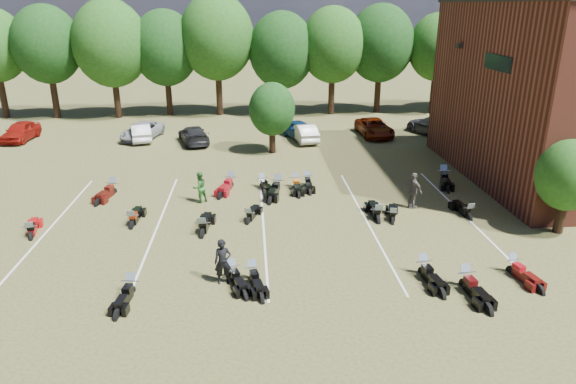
{
  "coord_description": "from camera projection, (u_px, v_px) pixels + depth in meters",
  "views": [
    {
      "loc": [
        -3.46,
        -19.59,
        9.85
      ],
      "look_at": [
        -1.73,
        4.0,
        1.2
      ],
      "focal_mm": 32.0,
      "sensor_mm": 36.0,
      "label": 1
    }
  ],
  "objects": [
    {
      "name": "motorcycle_7",
      "position": [
        32.0,
        238.0,
        22.99
      ],
      "size": [
        1.14,
        2.21,
        1.18
      ],
      "primitive_type": null,
      "rotation": [
        0.0,
        0.0,
        3.37
      ],
      "color": "#9F0B0E",
      "rests_on": "ground"
    },
    {
      "name": "motorcycle_12",
      "position": [
        378.0,
        222.0,
        24.75
      ],
      "size": [
        0.78,
        2.36,
        1.31
      ],
      "primitive_type": null,
      "rotation": [
        0.0,
        0.0,
        3.13
      ],
      "color": "black",
      "rests_on": "ground"
    },
    {
      "name": "motorcycle_20",
      "position": [
        442.0,
        181.0,
        30.39
      ],
      "size": [
        1.28,
        2.6,
        1.39
      ],
      "primitive_type": null,
      "rotation": [
        0.0,
        0.0,
        -0.2
      ],
      "color": "black",
      "rests_on": "ground"
    },
    {
      "name": "car_5",
      "position": [
        304.0,
        133.0,
        39.16
      ],
      "size": [
        1.99,
        4.24,
        1.34
      ],
      "primitive_type": "imported",
      "rotation": [
        0.0,
        0.0,
        3.28
      ],
      "color": "beige",
      "rests_on": "ground"
    },
    {
      "name": "motorcycle_10",
      "position": [
        203.0,
        236.0,
        23.24
      ],
      "size": [
        0.98,
        2.44,
        1.33
      ],
      "primitive_type": null,
      "rotation": [
        0.0,
        0.0,
        3.05
      ],
      "color": "black",
      "rests_on": "ground"
    },
    {
      "name": "tree_line",
      "position": [
        276.0,
        46.0,
        46.89
      ],
      "size": [
        56.0,
        6.0,
        9.79
      ],
      "color": "black",
      "rests_on": "ground"
    },
    {
      "name": "car_1",
      "position": [
        141.0,
        132.0,
        39.34
      ],
      "size": [
        2.35,
        4.21,
        1.32
      ],
      "primitive_type": "imported",
      "rotation": [
        0.0,
        0.0,
        3.4
      ],
      "color": "silver",
      "rests_on": "ground"
    },
    {
      "name": "car_3",
      "position": [
        194.0,
        135.0,
        38.56
      ],
      "size": [
        2.96,
        4.8,
        1.3
      ],
      "primitive_type": "imported",
      "rotation": [
        0.0,
        0.0,
        3.41
      ],
      "color": "black",
      "rests_on": "ground"
    },
    {
      "name": "motorcycle_9",
      "position": [
        249.0,
        223.0,
        24.63
      ],
      "size": [
        1.22,
        2.09,
        1.11
      ],
      "primitive_type": null,
      "rotation": [
        0.0,
        0.0,
        2.83
      ],
      "color": "black",
      "rests_on": "ground"
    },
    {
      "name": "motorcycle_11",
      "position": [
        392.0,
        223.0,
        24.63
      ],
      "size": [
        1.08,
        2.14,
        1.14
      ],
      "primitive_type": null,
      "rotation": [
        0.0,
        0.0,
        2.92
      ],
      "color": "black",
      "rests_on": "ground"
    },
    {
      "name": "motorcycle_4",
      "position": [
        423.0,
        275.0,
        19.87
      ],
      "size": [
        0.93,
        2.25,
        1.22
      ],
      "primitive_type": null,
      "rotation": [
        0.0,
        0.0,
        0.11
      ],
      "color": "black",
      "rests_on": "ground"
    },
    {
      "name": "car_2",
      "position": [
        142.0,
        131.0,
        39.84
      ],
      "size": [
        3.11,
        4.94,
        1.27
      ],
      "primitive_type": "imported",
      "rotation": [
        0.0,
        0.0,
        -0.23
      ],
      "color": "#989CA1",
      "rests_on": "ground"
    },
    {
      "name": "motorcycle_19",
      "position": [
        307.0,
        185.0,
        29.77
      ],
      "size": [
        0.67,
        2.11,
        1.18
      ],
      "primitive_type": null,
      "rotation": [
        0.0,
        0.0,
        0.0
      ],
      "color": "black",
      "rests_on": "ground"
    },
    {
      "name": "motorcycle_13",
      "position": [
        468.0,
        219.0,
        25.09
      ],
      "size": [
        0.89,
        2.18,
        1.19
      ],
      "primitive_type": null,
      "rotation": [
        0.0,
        0.0,
        3.24
      ],
      "color": "black",
      "rests_on": "ground"
    },
    {
      "name": "motorcycle_1",
      "position": [
        132.0,
        294.0,
        18.55
      ],
      "size": [
        0.87,
        2.08,
        1.13
      ],
      "primitive_type": null,
      "rotation": [
        0.0,
        0.0,
        -0.11
      ],
      "color": "black",
      "rests_on": "ground"
    },
    {
      "name": "motorcycle_6",
      "position": [
        512.0,
        273.0,
        20.01
      ],
      "size": [
        1.05,
        2.16,
        1.16
      ],
      "primitive_type": null,
      "rotation": [
        0.0,
        0.0,
        0.19
      ],
      "color": "#490B0A",
      "rests_on": "ground"
    },
    {
      "name": "motorcycle_15",
      "position": [
        231.0,
        188.0,
        29.37
      ],
      "size": [
        1.42,
        2.5,
        1.33
      ],
      "primitive_type": null,
      "rotation": [
        0.0,
        0.0,
        -0.3
      ],
      "color": "maroon",
      "rests_on": "ground"
    },
    {
      "name": "car_0",
      "position": [
        21.0,
        131.0,
        39.32
      ],
      "size": [
        1.91,
        4.33,
        1.45
      ],
      "primitive_type": "imported",
      "rotation": [
        0.0,
        0.0,
        -0.05
      ],
      "color": "maroon",
      "rests_on": "ground"
    },
    {
      "name": "motorcycle_14",
      "position": [
        113.0,
        194.0,
        28.38
      ],
      "size": [
        1.26,
        2.44,
        1.3
      ],
      "primitive_type": null,
      "rotation": [
        0.0,
        0.0,
        -0.23
      ],
      "color": "#3D0B08",
      "rests_on": "ground"
    },
    {
      "name": "motorcycle_18",
      "position": [
        277.0,
        192.0,
        28.72
      ],
      "size": [
        1.42,
        2.63,
        1.4
      ],
      "primitive_type": null,
      "rotation": [
        0.0,
        0.0,
        -0.26
      ],
      "color": "black",
      "rests_on": "ground"
    },
    {
      "name": "car_7",
      "position": [
        434.0,
        125.0,
        41.03
      ],
      "size": [
        3.95,
        5.7,
        1.53
      ],
      "primitive_type": "imported",
      "rotation": [
        0.0,
        0.0,
        3.52
      ],
      "color": "#3D3D43",
      "rests_on": "ground"
    },
    {
      "name": "parking_lines",
      "position": [
        263.0,
        223.0,
        24.57
      ],
      "size": [
        20.1,
        14.0,
        0.01
      ],
      "color": "silver",
      "rests_on": "ground"
    },
    {
      "name": "car_4",
      "position": [
        300.0,
        130.0,
        39.92
      ],
      "size": [
        3.05,
        4.31,
        1.36
      ],
      "primitive_type": "imported",
      "rotation": [
        0.0,
        0.0,
        0.4
      ],
      "color": "navy",
      "rests_on": "ground"
    },
    {
      "name": "ground",
      "position": [
        335.0,
        249.0,
        21.97
      ],
      "size": [
        160.0,
        160.0,
        0.0
      ],
      "primitive_type": "plane",
      "color": "brown",
      "rests_on": "ground"
    },
    {
      "name": "person_green",
      "position": [
        200.0,
        187.0,
        26.93
      ],
      "size": [
        1.03,
        0.99,
        1.67
      ],
      "primitive_type": "imported",
      "rotation": [
        0.0,
        0.0,
        3.78
      ],
      "color": "#286626",
      "rests_on": "ground"
    },
    {
      "name": "car_6",
      "position": [
        374.0,
        128.0,
        40.73
      ],
      "size": [
        2.48,
        4.98,
        1.36
      ],
      "primitive_type": "imported",
      "rotation": [
        0.0,
        0.0,
        0.05
      ],
      "color": "#601805",
      "rests_on": "ground"
    },
    {
      "name": "motorcycle_17",
      "position": [
        295.0,
        187.0,
        29.41
      ],
      "size": [
        0.77,
        2.23,
        1.23
      ],
      "primitive_type": null,
      "rotation": [
        0.0,
        0.0,
        0.03
      ],
      "color": "black",
      "rests_on": "ground"
    },
    {
      "name": "young_tree_near_building",
      "position": [
        568.0,
        175.0,
        22.68
      ],
      "size": [
        2.8,
        2.8,
        4.16
      ],
      "color": "black",
      "rests_on": "ground"
    },
    {
      "name": "motorcycle_8",
      "position": [
        133.0,
        227.0,
        24.14
      ],
      "size": [
        0.78,
        2.24,
        1.24
      ],
      "primitive_type": null,
      "rotation": [
        0.0,
        0.0,
        3.11
      ],
      "color": "black",
      "rests_on": "ground"
    },
    {
      "name": "young_tree_midfield",
      "position": [
        272.0,
        109.0,
        35.29
      ],
      "size": [
        3.2,
        3.2,
        4.7
      ],
      "color": "black",
      "rests_on": "ground"
    },
    {
      "name": "motorcycle_5",
      "position": [
        464.0,
        287.0,
        19.0
      ],
      "size": [
        0.92,
        2.35,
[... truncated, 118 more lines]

